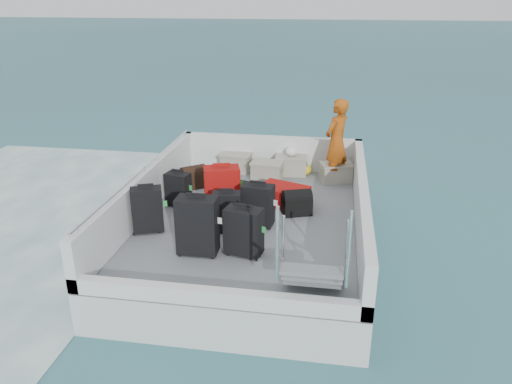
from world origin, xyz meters
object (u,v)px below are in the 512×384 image
crate_1 (267,172)px  crate_2 (291,166)px  crate_3 (336,173)px  passenger (336,142)px  suitcase_6 (244,232)px  crate_0 (236,163)px  suitcase_4 (227,212)px  suitcase_7 (258,206)px  suitcase_8 (283,195)px  suitcase_3 (198,226)px  suitcase_0 (147,210)px  suitcase_2 (178,190)px  suitcase_5 (222,190)px

crate_1 → crate_2: (0.42, 0.42, 0.01)m
crate_3 → passenger: bearing=-120.3°
suitcase_6 → crate_0: 3.49m
suitcase_4 → suitcase_7: bearing=22.1°
suitcase_6 → passenger: passenger is taller
crate_0 → crate_2: bearing=0.0°
suitcase_4 → suitcase_6: size_ratio=0.91×
crate_3 → crate_0: bearing=172.1°
suitcase_4 → suitcase_8: 1.39m
suitcase_3 → suitcase_7: (0.67, 1.02, -0.08)m
suitcase_0 → passenger: passenger is taller
suitcase_0 → crate_3: suitcase_0 is taller
crate_0 → suitcase_7: bearing=-71.2°
suitcase_0 → crate_1: size_ratio=1.25×
crate_1 → crate_0: bearing=148.9°
suitcase_0 → suitcase_7: suitcase_0 is taller
suitcase_8 → crate_0: size_ratio=1.43×
crate_0 → crate_2: (1.11, 0.00, 0.01)m
suitcase_6 → crate_0: suitcase_6 is taller
suitcase_4 → suitcase_2: bearing=131.5°
suitcase_2 → crate_0: size_ratio=1.03×
suitcase_7 → suitcase_8: 0.97m
crate_0 → suitcase_8: bearing=-53.9°
suitcase_6 → suitcase_4: bearing=131.4°
suitcase_7 → crate_1: (-0.15, 2.03, -0.16)m
suitcase_6 → crate_3: 3.35m
suitcase_5 → crate_2: suitcase_5 is taller
suitcase_4 → suitcase_8: bearing=48.7°
suitcase_0 → passenger: 3.80m
suitcase_5 → passenger: (1.79, 1.72, 0.41)m
suitcase_8 → passenger: 1.61m
crate_0 → passenger: (1.97, -0.33, 0.63)m
suitcase_2 → suitcase_3: (0.77, -1.57, 0.12)m
crate_0 → crate_3: 2.02m
suitcase_0 → suitcase_8: bearing=15.1°
suitcase_8 → suitcase_7: bearing=-176.4°
suitcase_4 → suitcase_5: suitcase_5 is taller
suitcase_2 → suitcase_5: size_ratio=0.74×
suitcase_6 → suitcase_7: size_ratio=1.03×
crate_0 → suitcase_3: bearing=-87.3°
crate_0 → suitcase_6: bearing=-76.9°
crate_2 → passenger: 1.11m
suitcase_2 → passenger: bearing=45.0°
crate_3 → suitcase_4: bearing=-123.3°
suitcase_5 → suitcase_7: suitcase_5 is taller
suitcase_0 → suitcase_5: bearing=22.0°
suitcase_8 → passenger: size_ratio=0.51×
crate_0 → suitcase_2: bearing=-107.8°
suitcase_4 → suitcase_7: 0.51m
suitcase_0 → crate_1: suitcase_0 is taller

